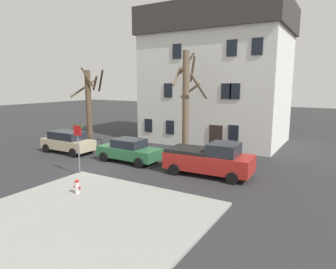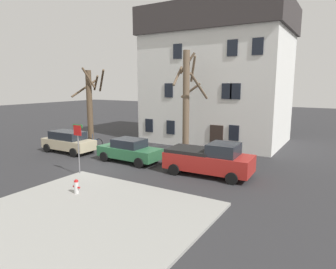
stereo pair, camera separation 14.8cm
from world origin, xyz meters
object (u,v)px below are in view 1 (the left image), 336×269
bicycle_leaning (94,142)px  tree_bare_mid (186,100)px  car_beige_wagon (68,142)px  pickup_truck_red (209,159)px  car_green_sedan (129,150)px  fire_hydrant (77,186)px  street_sign_pole (78,140)px  building_main (216,76)px  tree_bare_near (89,103)px

bicycle_leaning → tree_bare_mid: bearing=8.0°
car_beige_wagon → pickup_truck_red: (11.85, 0.30, 0.08)m
car_green_sedan → fire_hydrant: car_green_sedan is taller
street_sign_pole → tree_bare_mid: bearing=67.7°
pickup_truck_red → street_sign_pole: size_ratio=1.72×
bicycle_leaning → street_sign_pole: bearing=-51.1°
pickup_truck_red → street_sign_pole: street_sign_pole is taller
pickup_truck_red → tree_bare_mid: bearing=133.2°
building_main → bicycle_leaning: 12.62m
pickup_truck_red → bicycle_leaning: bearing=168.1°
tree_bare_near → car_green_sedan: size_ratio=1.50×
fire_hydrant → street_sign_pole: size_ratio=0.23×
building_main → bicycle_leaning: building_main is taller
tree_bare_near → car_beige_wagon: (1.67, -4.13, -2.73)m
car_green_sedan → tree_bare_mid: bearing=56.5°
pickup_truck_red → car_green_sedan: bearing=-179.4°
tree_bare_mid → car_beige_wagon: tree_bare_mid is taller
car_green_sedan → pickup_truck_red: bearing=0.6°
fire_hydrant → bicycle_leaning: bicycle_leaning is taller
fire_hydrant → bicycle_leaning: size_ratio=0.40×
car_green_sedan → street_sign_pole: 4.18m
building_main → tree_bare_near: size_ratio=1.85×
car_beige_wagon → pickup_truck_red: 11.85m
tree_bare_mid → bicycle_leaning: (-8.38, -1.18, -3.78)m
car_beige_wagon → fire_hydrant: (7.67, -6.10, -0.40)m
pickup_truck_red → bicycle_leaning: (-11.84, 2.50, -0.60)m
tree_bare_mid → car_beige_wagon: size_ratio=1.75×
tree_bare_near → car_green_sedan: tree_bare_near is taller
pickup_truck_red → fire_hydrant: 7.65m
building_main → tree_bare_near: bearing=-146.1°
building_main → fire_hydrant: size_ratio=17.97×
tree_bare_near → car_beige_wagon: bearing=-67.9°
fire_hydrant → street_sign_pole: (-2.42, 2.41, 1.63)m
car_beige_wagon → fire_hydrant: size_ratio=6.33×
building_main → fire_hydrant: 17.68m
tree_bare_mid → fire_hydrant: (-0.72, -10.07, -3.66)m
car_green_sedan → street_sign_pole: bearing=-99.6°
bicycle_leaning → pickup_truck_red: bearing=-11.9°
tree_bare_near → building_main: bearing=33.9°
building_main → street_sign_pole: size_ratio=4.16×
car_beige_wagon → street_sign_pole: (5.25, -3.69, 1.23)m
tree_bare_mid → car_green_sedan: size_ratio=1.71×
car_beige_wagon → street_sign_pole: street_sign_pole is taller
tree_bare_mid → car_green_sedan: tree_bare_mid is taller
building_main → street_sign_pole: bearing=-101.1°
tree_bare_near → tree_bare_mid: 10.08m
car_beige_wagon → street_sign_pole: 6.53m
car_green_sedan → fire_hydrant: size_ratio=6.46×
tree_bare_mid → street_sign_pole: 8.53m
car_beige_wagon → tree_bare_near: bearing=112.1°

